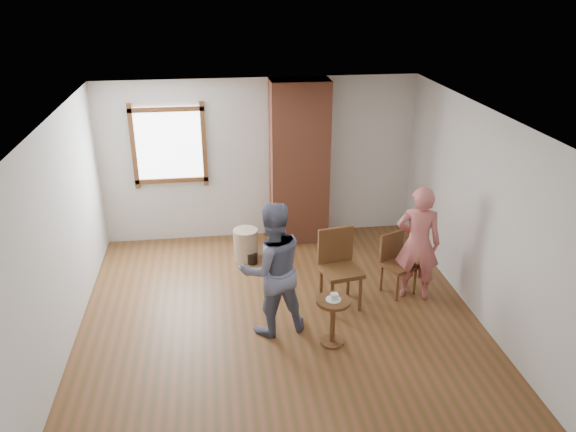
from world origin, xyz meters
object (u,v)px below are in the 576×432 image
object	(u,v)px
dining_chair_right	(396,260)
side_table	(333,314)
stoneware_crock	(246,244)
dining_chair_left	(339,264)
person_pink	(418,243)
man	(272,269)

from	to	relation	value
dining_chair_right	side_table	xyz separation A→B (m)	(-1.10, -1.07, -0.07)
stoneware_crock	dining_chair_right	xyz separation A→B (m)	(1.96, -1.21, 0.23)
stoneware_crock	dining_chair_left	world-z (taller)	dining_chair_left
stoneware_crock	dining_chair_left	bearing A→B (deg)	-51.31
side_table	person_pink	distance (m)	1.64
person_pink	dining_chair_left	bearing A→B (deg)	21.01
stoneware_crock	man	distance (m)	2.00
dining_chair_left	man	world-z (taller)	man
man	side_table	bearing A→B (deg)	137.87
side_table	man	size ratio (longest dim) A/B	0.36
stoneware_crock	man	size ratio (longest dim) A/B	0.29
man	person_pink	size ratio (longest dim) A/B	1.06
side_table	man	bearing A→B (deg)	150.26
dining_chair_right	person_pink	world-z (taller)	person_pink
person_pink	man	bearing A→B (deg)	34.51
stoneware_crock	man	xyz separation A→B (m)	(0.20, -1.90, 0.60)
dining_chair_left	side_table	world-z (taller)	dining_chair_left
stoneware_crock	person_pink	xyz separation A→B (m)	(2.18, -1.38, 0.55)
dining_chair_right	side_table	world-z (taller)	dining_chair_right
stoneware_crock	man	world-z (taller)	man
dining_chair_right	man	world-z (taller)	man
dining_chair_left	dining_chair_right	size ratio (longest dim) A/B	1.23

